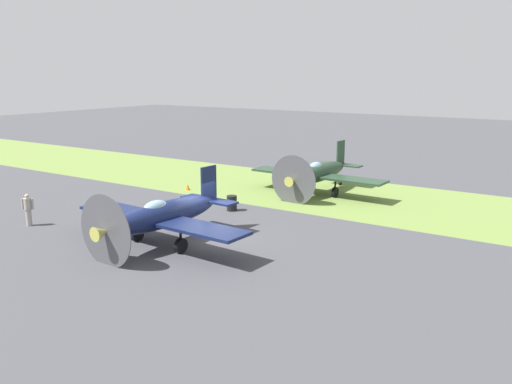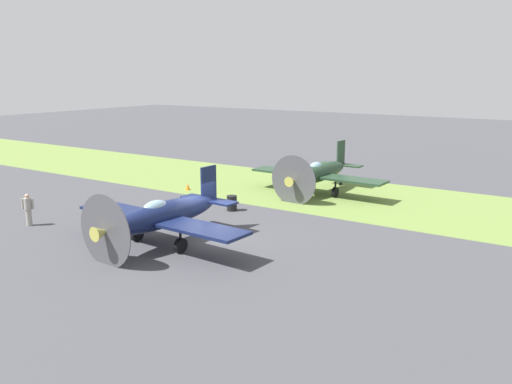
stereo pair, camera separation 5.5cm
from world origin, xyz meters
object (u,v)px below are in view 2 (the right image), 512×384
object	(u,v)px
fuel_drum	(232,203)
airplane_lead	(163,215)
airplane_wingman	(319,173)
runway_marker_cone	(188,187)
ground_crew_chief	(28,209)

from	to	relation	value
fuel_drum	airplane_lead	bearing A→B (deg)	98.84
airplane_wingman	runway_marker_cone	xyz separation A→B (m)	(8.08, 4.00, -1.21)
airplane_wingman	ground_crew_chief	bearing A→B (deg)	60.55
airplane_wingman	fuel_drum	size ratio (longest dim) A/B	10.60
airplane_wingman	ground_crew_chief	size ratio (longest dim) A/B	5.52
airplane_lead	ground_crew_chief	distance (m)	8.41
airplane_lead	fuel_drum	bearing A→B (deg)	-78.17
airplane_lead	fuel_drum	size ratio (longest dim) A/B	10.83
ground_crew_chief	runway_marker_cone	size ratio (longest dim) A/B	3.93
fuel_drum	airplane_wingman	bearing A→B (deg)	-107.55
airplane_lead	ground_crew_chief	bearing A→B (deg)	13.41
airplane_lead	airplane_wingman	bearing A→B (deg)	-91.50
airplane_wingman	ground_crew_chief	world-z (taller)	airplane_wingman
airplane_wingman	ground_crew_chief	distance (m)	18.05
airplane_wingman	fuel_drum	world-z (taller)	airplane_wingman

